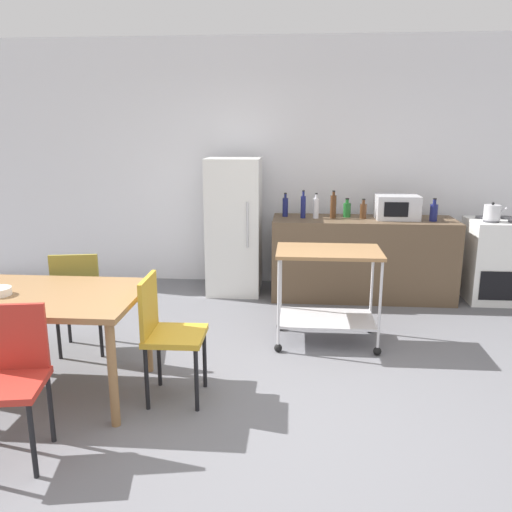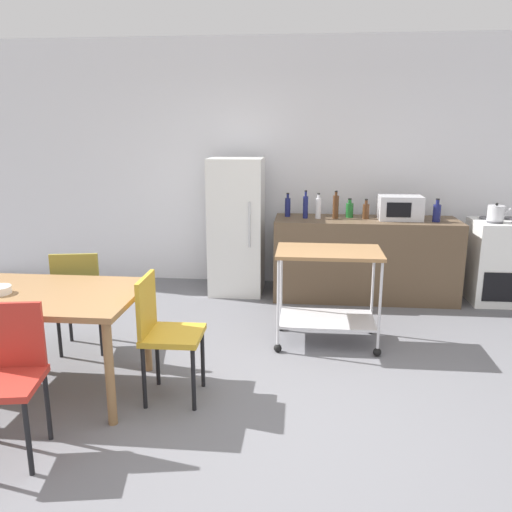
# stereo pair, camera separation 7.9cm
# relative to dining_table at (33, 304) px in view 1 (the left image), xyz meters

# --- Properties ---
(ground_plane) EXTENTS (12.00, 12.00, 0.00)m
(ground_plane) POSITION_rel_dining_table_xyz_m (1.67, -0.19, -0.67)
(ground_plane) COLOR slate
(back_wall) EXTENTS (8.40, 0.12, 2.90)m
(back_wall) POSITION_rel_dining_table_xyz_m (1.67, 3.01, 0.78)
(back_wall) COLOR white
(back_wall) RESTS_ON ground_plane
(kitchen_counter) EXTENTS (2.00, 0.64, 0.90)m
(kitchen_counter) POSITION_rel_dining_table_xyz_m (2.57, 2.41, -0.22)
(kitchen_counter) COLOR brown
(kitchen_counter) RESTS_ON ground_plane
(dining_table) EXTENTS (1.50, 0.90, 0.75)m
(dining_table) POSITION_rel_dining_table_xyz_m (0.00, 0.00, 0.00)
(dining_table) COLOR olive
(dining_table) RESTS_ON ground_plane
(chair_olive) EXTENTS (0.47, 0.47, 0.89)m
(chair_olive) POSITION_rel_dining_table_xyz_m (0.04, 0.69, -0.15)
(chair_olive) COLOR olive
(chair_olive) RESTS_ON ground_plane
(chair_red) EXTENTS (0.46, 0.46, 0.89)m
(chair_red) POSITION_rel_dining_table_xyz_m (0.22, -0.73, -0.15)
(chair_red) COLOR #B72D23
(chair_red) RESTS_ON ground_plane
(chair_mustard) EXTENTS (0.41, 0.41, 0.89)m
(chair_mustard) POSITION_rel_dining_table_xyz_m (0.94, -0.01, -0.15)
(chair_mustard) COLOR gold
(chair_mustard) RESTS_ON ground_plane
(stove_oven) EXTENTS (0.60, 0.61, 0.92)m
(stove_oven) POSITION_rel_dining_table_xyz_m (4.02, 2.43, -0.22)
(stove_oven) COLOR white
(stove_oven) RESTS_ON ground_plane
(refrigerator) EXTENTS (0.60, 0.63, 1.55)m
(refrigerator) POSITION_rel_dining_table_xyz_m (1.12, 2.51, 0.10)
(refrigerator) COLOR white
(refrigerator) RESTS_ON ground_plane
(kitchen_cart) EXTENTS (0.91, 0.57, 0.85)m
(kitchen_cart) POSITION_rel_dining_table_xyz_m (2.11, 1.08, -0.10)
(kitchen_cart) COLOR olive
(kitchen_cart) RESTS_ON ground_plane
(bottle_soy_sauce) EXTENTS (0.06, 0.06, 0.27)m
(bottle_soy_sauce) POSITION_rel_dining_table_xyz_m (1.70, 2.50, 0.34)
(bottle_soy_sauce) COLOR navy
(bottle_soy_sauce) RESTS_ON kitchen_counter
(bottle_wine) EXTENTS (0.06, 0.06, 0.31)m
(bottle_wine) POSITION_rel_dining_table_xyz_m (1.90, 2.41, 0.36)
(bottle_wine) COLOR navy
(bottle_wine) RESTS_ON kitchen_counter
(bottle_sesame_oil) EXTENTS (0.06, 0.06, 0.28)m
(bottle_sesame_oil) POSITION_rel_dining_table_xyz_m (2.04, 2.40, 0.35)
(bottle_sesame_oil) COLOR silver
(bottle_sesame_oil) RESTS_ON kitchen_counter
(bottle_hot_sauce) EXTENTS (0.07, 0.07, 0.30)m
(bottle_hot_sauce) POSITION_rel_dining_table_xyz_m (2.23, 2.43, 0.36)
(bottle_hot_sauce) COLOR #4C2D19
(bottle_hot_sauce) RESTS_ON kitchen_counter
(bottle_vinegar) EXTENTS (0.08, 0.08, 0.21)m
(bottle_vinegar) POSITION_rel_dining_table_xyz_m (2.39, 2.50, 0.32)
(bottle_vinegar) COLOR #1E6628
(bottle_vinegar) RESTS_ON kitchen_counter
(bottle_soda) EXTENTS (0.07, 0.07, 0.22)m
(bottle_soda) POSITION_rel_dining_table_xyz_m (2.56, 2.43, 0.32)
(bottle_soda) COLOR #4C2D19
(bottle_soda) RESTS_ON kitchen_counter
(microwave) EXTENTS (0.46, 0.35, 0.26)m
(microwave) POSITION_rel_dining_table_xyz_m (2.92, 2.43, 0.36)
(microwave) COLOR silver
(microwave) RESTS_ON kitchen_counter
(bottle_sparkling_water) EXTENTS (0.08, 0.08, 0.25)m
(bottle_sparkling_water) POSITION_rel_dining_table_xyz_m (3.29, 2.32, 0.33)
(bottle_sparkling_water) COLOR navy
(bottle_sparkling_water) RESTS_ON kitchen_counter
(kettle) EXTENTS (0.24, 0.17, 0.19)m
(kettle) POSITION_rel_dining_table_xyz_m (3.90, 2.33, 0.33)
(kettle) COLOR silver
(kettle) RESTS_ON stove_oven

